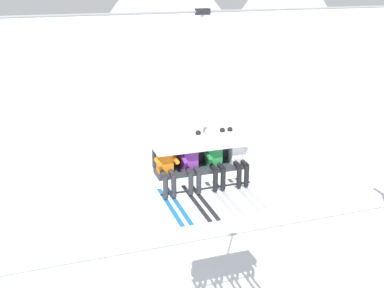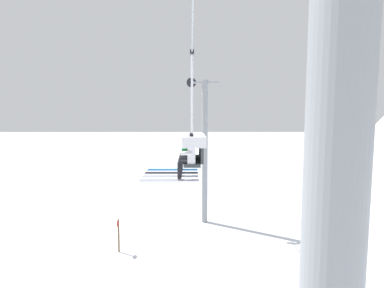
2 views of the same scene
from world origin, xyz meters
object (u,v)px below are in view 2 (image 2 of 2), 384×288
at_px(skier_white, 187,157).
at_px(skier_green, 187,154).
at_px(skier_purple, 188,152).
at_px(trail_sign, 119,234).
at_px(lift_tower_near, 204,149).
at_px(chairlift_chair, 194,143).
at_px(skier_orange, 188,151).

bearing_deg(skier_white, skier_green, 180.00).
xyz_separation_m(skier_purple, trail_sign, (-4.27, -3.34, -4.45)).
relative_size(lift_tower_near, chairlift_chair, 2.35).
xyz_separation_m(chairlift_chair, trail_sign, (-4.54, -3.55, -4.76)).
relative_size(lift_tower_near, skier_purple, 5.11).
distance_m(skier_green, skier_white, 0.54).
bearing_deg(skier_orange, lift_tower_near, 173.15).
xyz_separation_m(skier_purple, skier_green, (0.55, 0.00, 0.00)).
height_order(skier_green, skier_white, same).
bearing_deg(chairlift_chair, skier_orange, -165.01).
height_order(lift_tower_near, skier_purple, lift_tower_near).
height_order(skier_orange, skier_purple, skier_purple).
distance_m(chairlift_chair, skier_purple, 0.46).
bearing_deg(skier_white, skier_purple, 180.00).
relative_size(chairlift_chair, trail_sign, 2.31).
xyz_separation_m(lift_tower_near, skier_green, (8.84, -0.92, 0.85)).
bearing_deg(skier_green, skier_purple, 180.00).
bearing_deg(skier_white, skier_orange, -179.76).
xyz_separation_m(chairlift_chair, skier_green, (0.28, -0.21, -0.31)).
bearing_deg(skier_purple, trail_sign, -141.98).
xyz_separation_m(lift_tower_near, chairlift_chair, (8.57, -0.71, 1.15)).
distance_m(lift_tower_near, skier_green, 8.93).
bearing_deg(skier_purple, lift_tower_near, 173.65).
height_order(chairlift_chair, skier_orange, chairlift_chair).
height_order(chairlift_chair, skier_green, chairlift_chair).
bearing_deg(skier_purple, skier_orange, -179.29).
height_order(skier_purple, skier_green, same).
distance_m(skier_orange, skier_green, 1.10).
xyz_separation_m(skier_white, trail_sign, (-5.36, -3.34, -4.45)).
distance_m(skier_orange, skier_white, 1.64).
relative_size(chairlift_chair, skier_white, 2.18).
relative_size(skier_green, trail_sign, 1.06).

